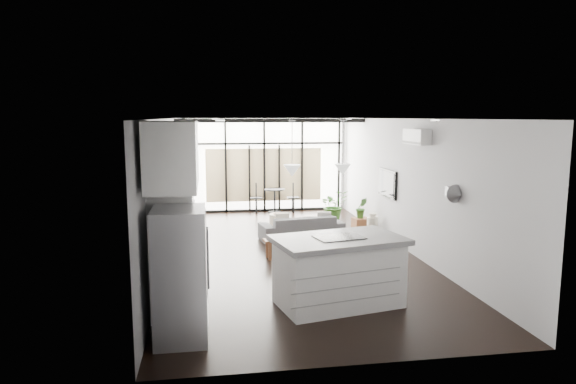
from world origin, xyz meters
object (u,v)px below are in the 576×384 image
object	(u,v)px
console_bench	(293,247)
milk_can	(372,224)
fridge	(180,275)
island	(339,271)
tv	(387,183)
sofa	(301,223)
pouf	(279,222)

from	to	relation	value
console_bench	milk_can	world-z (taller)	milk_can
fridge	console_bench	xyz separation A→B (m)	(2.07, 3.62, -0.65)
fridge	milk_can	world-z (taller)	fridge
island	milk_can	size ratio (longest dim) A/B	3.66
console_bench	tv	xyz separation A→B (m)	(2.45, 1.33, 1.10)
island	console_bench	bearing A→B (deg)	82.65
sofa	pouf	distance (m)	1.20
milk_can	tv	world-z (taller)	tv
island	tv	size ratio (longest dim) A/B	1.74
fridge	console_bench	distance (m)	4.22
island	milk_can	xyz separation A→B (m)	(2.01, 4.47, -0.26)
island	fridge	size ratio (longest dim) A/B	1.12
sofa	console_bench	distance (m)	1.57
island	fridge	xyz separation A→B (m)	(-2.30, -0.86, 0.33)
sofa	milk_can	world-z (taller)	sofa
island	pouf	xyz separation A→B (m)	(-0.17, 5.38, -0.33)
pouf	sofa	bearing A→B (deg)	-71.45
island	milk_can	distance (m)	4.91
console_bench	milk_can	bearing A→B (deg)	29.73
console_bench	tv	world-z (taller)	tv
fridge	pouf	distance (m)	6.62
island	console_bench	world-z (taller)	island
sofa	pouf	world-z (taller)	sofa
fridge	tv	size ratio (longest dim) A/B	1.55
fridge	milk_can	size ratio (longest dim) A/B	3.26
fridge	island	bearing A→B (deg)	20.54
island	milk_can	bearing A→B (deg)	53.72
console_bench	fridge	bearing A→B (deg)	-127.53
sofa	milk_can	xyz separation A→B (m)	(1.80, 0.22, -0.11)
fridge	tv	world-z (taller)	fridge
fridge	console_bench	world-z (taller)	fridge
sofa	tv	bearing A→B (deg)	166.69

